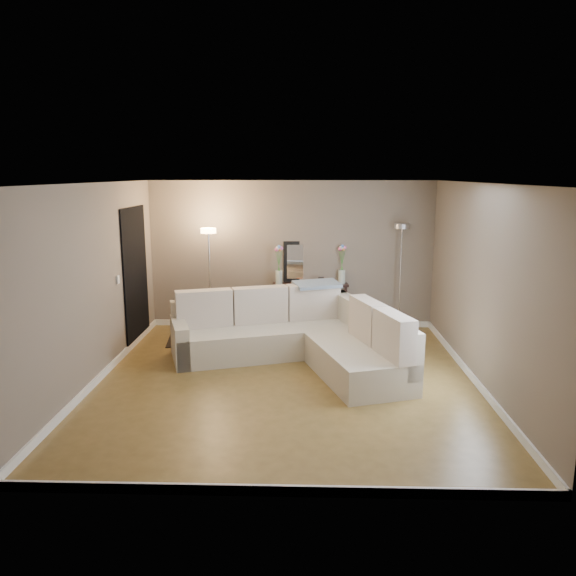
{
  "coord_description": "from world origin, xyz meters",
  "views": [
    {
      "loc": [
        0.24,
        -7.09,
        2.72
      ],
      "look_at": [
        0.0,
        0.8,
        1.1
      ],
      "focal_mm": 35.0,
      "sensor_mm": 36.0,
      "label": 1
    }
  ],
  "objects_px": {
    "console_table": "(306,303)",
    "floor_lamp_lit": "(209,260)",
    "floor_lamp_unlit": "(401,256)",
    "sectional_sofa": "(299,336)"
  },
  "relations": [
    {
      "from": "floor_lamp_lit",
      "to": "floor_lamp_unlit",
      "type": "relative_size",
      "value": 0.97
    },
    {
      "from": "console_table",
      "to": "floor_lamp_lit",
      "type": "distance_m",
      "value": 1.87
    },
    {
      "from": "sectional_sofa",
      "to": "floor_lamp_unlit",
      "type": "bearing_deg",
      "value": 44.11
    },
    {
      "from": "console_table",
      "to": "floor_lamp_lit",
      "type": "relative_size",
      "value": 0.74
    },
    {
      "from": "floor_lamp_unlit",
      "to": "floor_lamp_lit",
      "type": "bearing_deg",
      "value": -174.58
    },
    {
      "from": "sectional_sofa",
      "to": "floor_lamp_lit",
      "type": "distance_m",
      "value": 2.25
    },
    {
      "from": "floor_lamp_lit",
      "to": "floor_lamp_unlit",
      "type": "height_order",
      "value": "floor_lamp_unlit"
    },
    {
      "from": "console_table",
      "to": "floor_lamp_lit",
      "type": "xyz_separation_m",
      "value": [
        -1.63,
        -0.39,
        0.83
      ]
    },
    {
      "from": "console_table",
      "to": "floor_lamp_unlit",
      "type": "xyz_separation_m",
      "value": [
        1.64,
        -0.08,
        0.87
      ]
    },
    {
      "from": "sectional_sofa",
      "to": "floor_lamp_unlit",
      "type": "distance_m",
      "value": 2.61
    }
  ]
}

